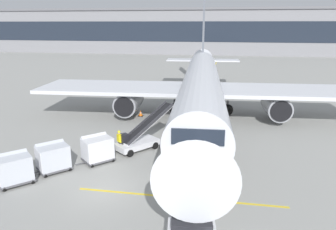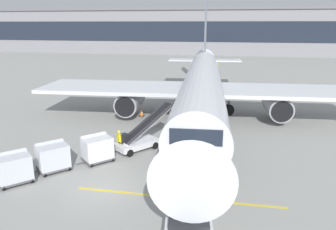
{
  "view_description": "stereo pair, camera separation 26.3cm",
  "coord_description": "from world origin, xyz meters",
  "px_view_note": "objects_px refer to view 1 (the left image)",
  "views": [
    {
      "loc": [
        6.63,
        -16.25,
        9.53
      ],
      "look_at": [
        2.57,
        7.07,
        2.78
      ],
      "focal_mm": 34.46,
      "sensor_mm": 36.0,
      "label": 1
    },
    {
      "loc": [
        6.89,
        -16.2,
        9.53
      ],
      "look_at": [
        2.57,
        7.07,
        2.78
      ],
      "focal_mm": 34.46,
      "sensor_mm": 36.0,
      "label": 2
    }
  ],
  "objects_px": {
    "baggage_cart_lead": "(97,148)",
    "ground_crew_by_carts": "(87,149)",
    "ground_crew_by_loader": "(119,140)",
    "parked_airplane": "(201,85)",
    "baggage_cart_third": "(14,168)",
    "belt_loader": "(139,138)",
    "baggage_cart_second": "(53,157)",
    "safety_cone_engine_keepout": "(141,113)"
  },
  "relations": [
    {
      "from": "belt_loader",
      "to": "baggage_cart_third",
      "type": "distance_m",
      "value": 9.1
    },
    {
      "from": "ground_crew_by_loader",
      "to": "safety_cone_engine_keepout",
      "type": "xyz_separation_m",
      "value": [
        -0.95,
        9.98,
        -0.7
      ]
    },
    {
      "from": "baggage_cart_lead",
      "to": "safety_cone_engine_keepout",
      "type": "xyz_separation_m",
      "value": [
        0.05,
        11.91,
        -0.7
      ]
    },
    {
      "from": "safety_cone_engine_keepout",
      "to": "baggage_cart_third",
      "type": "bearing_deg",
      "value": -103.57
    },
    {
      "from": "parked_airplane",
      "to": "ground_crew_by_loader",
      "type": "relative_size",
      "value": 25.05
    },
    {
      "from": "baggage_cart_lead",
      "to": "ground_crew_by_carts",
      "type": "xyz_separation_m",
      "value": [
        -0.66,
        -0.25,
        -0.0
      ]
    },
    {
      "from": "ground_crew_by_carts",
      "to": "safety_cone_engine_keepout",
      "type": "relative_size",
      "value": 2.82
    },
    {
      "from": "baggage_cart_lead",
      "to": "ground_crew_by_carts",
      "type": "bearing_deg",
      "value": -159.14
    },
    {
      "from": "belt_loader",
      "to": "baggage_cart_third",
      "type": "xyz_separation_m",
      "value": [
        -6.13,
        -6.73,
        0.09
      ]
    },
    {
      "from": "parked_airplane",
      "to": "belt_loader",
      "type": "xyz_separation_m",
      "value": [
        -4.04,
        -9.86,
        -2.55
      ]
    },
    {
      "from": "belt_loader",
      "to": "ground_crew_by_carts",
      "type": "distance_m",
      "value": 4.25
    },
    {
      "from": "baggage_cart_third",
      "to": "belt_loader",
      "type": "bearing_deg",
      "value": 47.71
    },
    {
      "from": "parked_airplane",
      "to": "baggage_cart_lead",
      "type": "xyz_separation_m",
      "value": [
        -6.38,
        -12.62,
        -2.46
      ]
    },
    {
      "from": "belt_loader",
      "to": "parked_airplane",
      "type": "bearing_deg",
      "value": 67.73
    },
    {
      "from": "baggage_cart_third",
      "to": "ground_crew_by_carts",
      "type": "height_order",
      "value": "baggage_cart_third"
    },
    {
      "from": "ground_crew_by_loader",
      "to": "ground_crew_by_carts",
      "type": "relative_size",
      "value": 1.0
    },
    {
      "from": "ground_crew_by_loader",
      "to": "ground_crew_by_carts",
      "type": "xyz_separation_m",
      "value": [
        -1.66,
        -2.18,
        0.0
      ]
    },
    {
      "from": "belt_loader",
      "to": "safety_cone_engine_keepout",
      "type": "xyz_separation_m",
      "value": [
        -2.29,
        9.15,
        -0.61
      ]
    },
    {
      "from": "ground_crew_by_carts",
      "to": "parked_airplane",
      "type": "bearing_deg",
      "value": 61.32
    },
    {
      "from": "baggage_cart_second",
      "to": "ground_crew_by_loader",
      "type": "xyz_separation_m",
      "value": [
        3.34,
        3.86,
        -0.0
      ]
    },
    {
      "from": "ground_crew_by_carts",
      "to": "ground_crew_by_loader",
      "type": "bearing_deg",
      "value": 52.77
    },
    {
      "from": "parked_airplane",
      "to": "safety_cone_engine_keepout",
      "type": "relative_size",
      "value": 70.53
    },
    {
      "from": "parked_airplane",
      "to": "baggage_cart_third",
      "type": "height_order",
      "value": "parked_airplane"
    },
    {
      "from": "parked_airplane",
      "to": "ground_crew_by_carts",
      "type": "relative_size",
      "value": 25.05
    },
    {
      "from": "baggage_cart_lead",
      "to": "ground_crew_by_loader",
      "type": "relative_size",
      "value": 1.46
    },
    {
      "from": "baggage_cart_second",
      "to": "safety_cone_engine_keepout",
      "type": "relative_size",
      "value": 4.12
    },
    {
      "from": "baggage_cart_third",
      "to": "parked_airplane",
      "type": "bearing_deg",
      "value": 58.51
    },
    {
      "from": "ground_crew_by_carts",
      "to": "baggage_cart_lead",
      "type": "bearing_deg",
      "value": 20.86
    },
    {
      "from": "parked_airplane",
      "to": "ground_crew_by_loader",
      "type": "height_order",
      "value": "parked_airplane"
    },
    {
      "from": "parked_airplane",
      "to": "baggage_cart_second",
      "type": "height_order",
      "value": "parked_airplane"
    },
    {
      "from": "parked_airplane",
      "to": "ground_crew_by_carts",
      "type": "height_order",
      "value": "parked_airplane"
    },
    {
      "from": "parked_airplane",
      "to": "baggage_cart_second",
      "type": "xyz_separation_m",
      "value": [
        -8.73,
        -14.55,
        -2.46
      ]
    },
    {
      "from": "ground_crew_by_loader",
      "to": "ground_crew_by_carts",
      "type": "bearing_deg",
      "value": -127.23
    },
    {
      "from": "baggage_cart_lead",
      "to": "baggage_cart_third",
      "type": "height_order",
      "value": "same"
    },
    {
      "from": "parked_airplane",
      "to": "baggage_cart_third",
      "type": "bearing_deg",
      "value": -121.49
    },
    {
      "from": "ground_crew_by_carts",
      "to": "baggage_cart_third",
      "type": "bearing_deg",
      "value": -130.0
    },
    {
      "from": "baggage_cart_lead",
      "to": "safety_cone_engine_keepout",
      "type": "relative_size",
      "value": 4.12
    },
    {
      "from": "parked_airplane",
      "to": "baggage_cart_lead",
      "type": "distance_m",
      "value": 14.35
    },
    {
      "from": "safety_cone_engine_keepout",
      "to": "ground_crew_by_carts",
      "type": "bearing_deg",
      "value": -93.34
    },
    {
      "from": "baggage_cart_third",
      "to": "ground_crew_by_carts",
      "type": "xyz_separation_m",
      "value": [
        3.12,
        3.72,
        -0.0
      ]
    },
    {
      "from": "parked_airplane",
      "to": "belt_loader",
      "type": "relative_size",
      "value": 9.13
    },
    {
      "from": "baggage_cart_lead",
      "to": "ground_crew_by_carts",
      "type": "relative_size",
      "value": 1.46
    }
  ]
}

